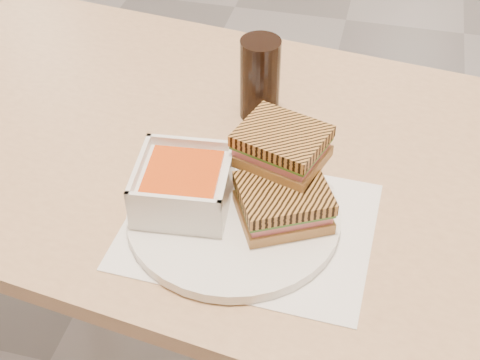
% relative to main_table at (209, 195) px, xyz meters
% --- Properties ---
extents(main_table, '(1.28, 0.84, 0.75)m').
position_rel_main_table_xyz_m(main_table, '(0.00, 0.00, 0.00)').
color(main_table, tan).
rests_on(main_table, ground).
extents(tray_liner, '(0.35, 0.27, 0.00)m').
position_rel_main_table_xyz_m(tray_liner, '(0.11, -0.16, 0.11)').
color(tray_liner, white).
rests_on(tray_liner, main_table).
extents(plate, '(0.30, 0.30, 0.02)m').
position_rel_main_table_xyz_m(plate, '(0.08, -0.16, 0.12)').
color(plate, white).
rests_on(plate, tray_liner).
extents(soup_bowl, '(0.14, 0.14, 0.07)m').
position_rel_main_table_xyz_m(soup_bowl, '(0.01, -0.15, 0.16)').
color(soup_bowl, white).
rests_on(soup_bowl, plate).
extents(panini_lower, '(0.15, 0.14, 0.05)m').
position_rel_main_table_xyz_m(panini_lower, '(0.15, -0.15, 0.16)').
color(panini_lower, tan).
rests_on(panini_lower, plate).
extents(panini_upper, '(0.14, 0.12, 0.05)m').
position_rel_main_table_xyz_m(panini_upper, '(0.14, -0.09, 0.21)').
color(panini_upper, tan).
rests_on(panini_upper, panini_lower).
extents(cola_glass, '(0.06, 0.06, 0.14)m').
position_rel_main_table_xyz_m(cola_glass, '(0.06, 0.10, 0.18)').
color(cola_glass, black).
rests_on(cola_glass, main_table).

